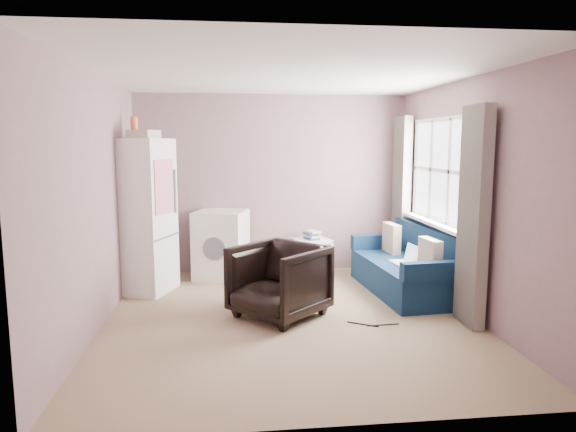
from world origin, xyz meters
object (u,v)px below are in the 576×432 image
at_px(fridge, 142,215).
at_px(washing_machine, 221,243).
at_px(side_table, 311,254).
at_px(sofa, 409,268).
at_px(armchair, 279,277).

xyz_separation_m(fridge, washing_machine, (0.94, 0.56, -0.47)).
bearing_deg(side_table, fridge, -165.29).
distance_m(washing_machine, sofa, 2.51).
xyz_separation_m(armchair, side_table, (0.62, 1.71, -0.13)).
relative_size(armchair, side_table, 1.37).
xyz_separation_m(armchair, sofa, (1.68, 0.73, -0.13)).
distance_m(fridge, washing_machine, 1.19).
relative_size(armchair, sofa, 0.46).
distance_m(fridge, side_table, 2.36).
bearing_deg(side_table, armchair, -109.91).
bearing_deg(armchair, sofa, 69.87).
relative_size(armchair, fridge, 0.40).
bearing_deg(sofa, fridge, 168.32).
relative_size(washing_machine, sofa, 0.49).
bearing_deg(washing_machine, side_table, 16.32).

